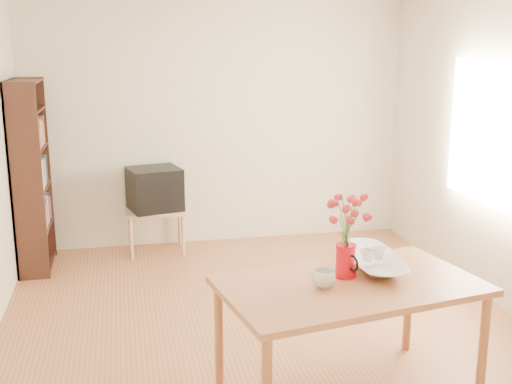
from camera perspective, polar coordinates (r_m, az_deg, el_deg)
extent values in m
plane|color=#955935|center=(5.04, 0.72, -11.92)|extent=(4.50, 4.50, 0.00)
plane|color=beige|center=(6.82, -3.42, 6.23)|extent=(4.00, 0.00, 4.00)
plane|color=beige|center=(2.56, 12.00, -6.60)|extent=(4.00, 0.00, 4.00)
plane|color=white|center=(5.65, 20.13, 4.93)|extent=(0.00, 1.30, 1.30)
cube|color=#A86139|center=(3.90, 8.40, -8.25)|extent=(1.66, 1.13, 0.04)
cylinder|color=#A86139|center=(4.17, 19.53, -13.08)|extent=(0.06, 0.06, 0.71)
cylinder|color=#A86139|center=(4.09, -3.31, -12.78)|extent=(0.06, 0.06, 0.71)
cylinder|color=#A86139|center=(4.69, 13.38, -9.56)|extent=(0.06, 0.06, 0.71)
cube|color=tan|center=(6.64, -8.93, -1.64)|extent=(0.60, 0.45, 0.03)
cylinder|color=tan|center=(6.52, -11.05, -4.12)|extent=(0.04, 0.04, 0.43)
cylinder|color=tan|center=(6.54, -6.49, -3.89)|extent=(0.04, 0.04, 0.43)
cylinder|color=tan|center=(6.87, -11.12, -3.20)|extent=(0.04, 0.04, 0.43)
cylinder|color=tan|center=(6.90, -6.79, -2.98)|extent=(0.04, 0.04, 0.43)
cube|color=black|center=(6.04, -19.73, 0.65)|extent=(0.28, 0.02, 1.80)
cube|color=black|center=(6.70, -19.00, 1.91)|extent=(0.28, 0.03, 1.80)
cube|color=black|center=(6.39, -20.52, 1.25)|extent=(0.02, 0.70, 1.80)
cube|color=black|center=(6.60, -18.76, -6.01)|extent=(0.27, 0.65, 0.02)
cube|color=black|center=(6.49, -19.00, -3.01)|extent=(0.27, 0.65, 0.02)
cube|color=black|center=(6.40, -19.26, 0.26)|extent=(0.27, 0.65, 0.02)
cube|color=black|center=(6.32, -19.53, 3.61)|extent=(0.27, 0.65, 0.02)
cube|color=black|center=(6.28, -19.79, 6.85)|extent=(0.27, 0.65, 0.02)
cube|color=black|center=(6.26, -19.98, 9.21)|extent=(0.27, 0.65, 0.02)
cylinder|color=red|center=(3.95, 7.96, -6.12)|extent=(0.12, 0.12, 0.19)
cylinder|color=red|center=(3.98, 7.92, -7.27)|extent=(0.14, 0.14, 0.02)
cylinder|color=red|center=(3.92, 8.01, -4.72)|extent=(0.12, 0.12, 0.01)
cone|color=red|center=(3.87, 8.05, -5.30)|extent=(0.06, 0.08, 0.06)
torus|color=black|center=(4.01, 7.90, -5.63)|extent=(0.04, 0.10, 0.10)
imported|color=white|center=(3.79, 6.07, -7.66)|extent=(0.19, 0.19, 0.10)
imported|color=white|center=(4.11, 10.44, -3.63)|extent=(0.50, 0.50, 0.44)
imported|color=white|center=(4.10, 9.90, -4.23)|extent=(0.10, 0.10, 0.07)
imported|color=white|center=(4.15, 10.89, -4.08)|extent=(0.09, 0.09, 0.07)
cube|color=black|center=(6.59, -9.01, 0.29)|extent=(0.58, 0.55, 0.43)
cube|color=black|center=(6.66, -9.05, 0.61)|extent=(0.39, 0.32, 0.30)
cube|color=black|center=(6.36, -8.90, -0.01)|extent=(0.38, 0.10, 0.30)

